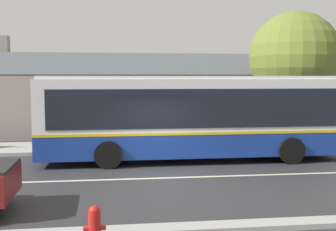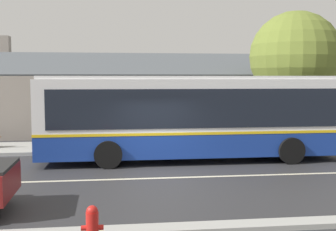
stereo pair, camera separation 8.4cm
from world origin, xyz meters
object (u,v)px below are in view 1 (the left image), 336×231
(transit_bus, at_px, (191,115))
(fire_hydrant, at_px, (95,227))
(bench_down_street, at_px, (83,138))
(street_tree_primary, at_px, (293,59))

(transit_bus, bearing_deg, fire_hydrant, -112.20)
(bench_down_street, bearing_deg, street_tree_primary, 8.43)
(street_tree_primary, distance_m, fire_hydrant, 16.01)
(fire_hydrant, bearing_deg, bench_down_street, 95.12)
(transit_bus, height_order, fire_hydrant, transit_bus)
(bench_down_street, distance_m, street_tree_primary, 11.01)
(transit_bus, xyz_separation_m, street_tree_primary, (5.93, 4.18, 2.37))
(transit_bus, distance_m, bench_down_street, 5.25)
(transit_bus, bearing_deg, street_tree_primary, 35.19)
(transit_bus, relative_size, street_tree_primary, 1.79)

